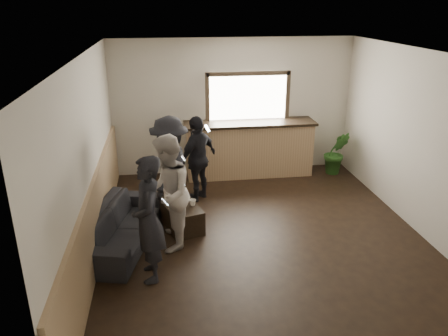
{
  "coord_description": "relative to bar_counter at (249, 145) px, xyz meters",
  "views": [
    {
      "loc": [
        -1.44,
        -5.83,
        3.47
      ],
      "look_at": [
        -0.56,
        0.4,
        1.05
      ],
      "focal_mm": 35.0,
      "sensor_mm": 36.0,
      "label": 1
    }
  ],
  "objects": [
    {
      "name": "ground",
      "position": [
        -0.3,
        -2.7,
        -0.64
      ],
      "size": [
        5.0,
        6.0,
        0.01
      ],
      "primitive_type": "cube",
      "color": "black"
    },
    {
      "name": "room_shell",
      "position": [
        -1.04,
        -2.7,
        0.83
      ],
      "size": [
        5.01,
        6.01,
        2.8
      ],
      "color": "silver",
      "rests_on": "ground"
    },
    {
      "name": "bar_counter",
      "position": [
        0.0,
        0.0,
        0.0
      ],
      "size": [
        2.7,
        0.68,
        2.13
      ],
      "color": "#A07D57",
      "rests_on": "ground"
    },
    {
      "name": "sofa",
      "position": [
        -2.45,
        -2.54,
        -0.34
      ],
      "size": [
        1.28,
        2.18,
        0.6
      ],
      "primitive_type": "imported",
      "rotation": [
        0.0,
        0.0,
        1.32
      ],
      "color": "black",
      "rests_on": "ground"
    },
    {
      "name": "coffee_table",
      "position": [
        -1.54,
        -2.14,
        -0.44
      ],
      "size": [
        0.73,
        0.99,
        0.4
      ],
      "primitive_type": "cube",
      "rotation": [
        0.0,
        0.0,
        0.29
      ],
      "color": "black",
      "rests_on": "ground"
    },
    {
      "name": "cup_a",
      "position": [
        -1.65,
        -1.97,
        -0.2
      ],
      "size": [
        0.16,
        0.16,
        0.1
      ],
      "primitive_type": "imported",
      "rotation": [
        0.0,
        0.0,
        6.04
      ],
      "color": "silver",
      "rests_on": "coffee_table"
    },
    {
      "name": "cup_b",
      "position": [
        -1.35,
        -2.19,
        -0.19
      ],
      "size": [
        0.15,
        0.15,
        0.1
      ],
      "primitive_type": "imported",
      "rotation": [
        0.0,
        0.0,
        5.78
      ],
      "color": "silver",
      "rests_on": "coffee_table"
    },
    {
      "name": "potted_plant",
      "position": [
        1.84,
        -0.22,
        -0.17
      ],
      "size": [
        0.57,
        0.48,
        0.93
      ],
      "primitive_type": "imported",
      "rotation": [
        0.0,
        0.0,
        -0.14
      ],
      "color": "#2D6623",
      "rests_on": "ground"
    },
    {
      "name": "person_a",
      "position": [
        -2.0,
        -3.47,
        0.21
      ],
      "size": [
        0.5,
        0.66,
        1.71
      ],
      "rotation": [
        0.0,
        0.0,
        -1.47
      ],
      "color": "black",
      "rests_on": "ground"
    },
    {
      "name": "person_b",
      "position": [
        -1.74,
        -2.72,
        0.23
      ],
      "size": [
        0.72,
        0.89,
        1.73
      ],
      "rotation": [
        0.0,
        0.0,
        -1.65
      ],
      "color": "#BDB3AB",
      "rests_on": "ground"
    },
    {
      "name": "person_c",
      "position": [
        -1.68,
        -1.72,
        0.24
      ],
      "size": [
        0.95,
        1.27,
        1.75
      ],
      "rotation": [
        0.0,
        0.0,
        -1.86
      ],
      "color": "black",
      "rests_on": "ground"
    },
    {
      "name": "person_d",
      "position": [
        -1.16,
        -1.08,
        0.15
      ],
      "size": [
        0.92,
        0.93,
        1.58
      ],
      "rotation": [
        0.0,
        0.0,
        -2.34
      ],
      "color": "black",
      "rests_on": "ground"
    }
  ]
}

